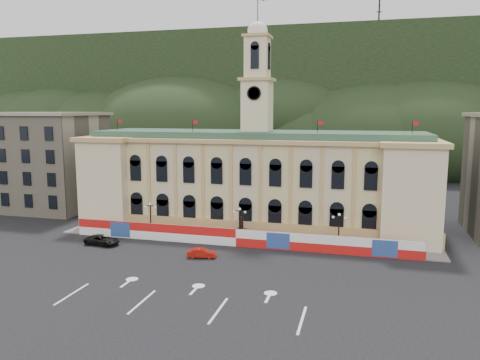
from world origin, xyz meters
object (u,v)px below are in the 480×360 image
(statue, at_px, (241,233))
(lamp_center, at_px, (240,222))
(red_sedan, at_px, (202,253))
(black_suv, at_px, (102,240))

(statue, xyz_separation_m, lamp_center, (0.00, -1.00, 1.89))
(red_sedan, distance_m, black_suv, 15.77)
(statue, xyz_separation_m, black_suv, (-18.62, -7.19, -0.48))
(statue, relative_size, black_suv, 0.70)
(lamp_center, height_order, black_suv, lamp_center)
(lamp_center, height_order, red_sedan, lamp_center)
(lamp_center, xyz_separation_m, red_sedan, (-2.96, -8.04, -2.46))
(red_sedan, bearing_deg, statue, -28.74)
(statue, relative_size, red_sedan, 0.95)
(red_sedan, height_order, black_suv, black_suv)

